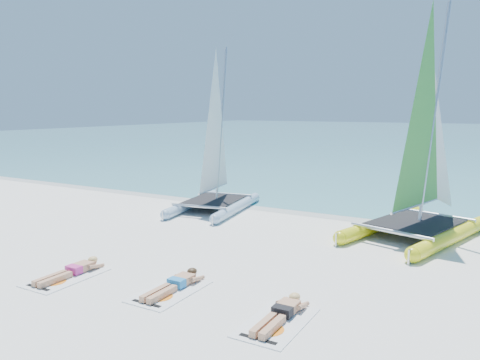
% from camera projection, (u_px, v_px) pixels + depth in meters
% --- Properties ---
extents(ground, '(140.00, 140.00, 0.00)m').
position_uv_depth(ground, '(245.00, 252.00, 12.67)').
color(ground, white).
rests_on(ground, ground).
extents(sea, '(140.00, 115.00, 0.01)m').
position_uv_depth(sea, '(459.00, 135.00, 66.75)').
color(sea, '#6BAEB2').
rests_on(sea, ground).
extents(wet_sand_strip, '(140.00, 1.40, 0.01)m').
position_uv_depth(wet_sand_strip, '(317.00, 213.00, 17.40)').
color(wet_sand_strip, silver).
rests_on(wet_sand_strip, ground).
extents(catamaran_blue, '(2.96, 5.00, 6.42)m').
position_uv_depth(catamaran_blue, '(215.00, 160.00, 17.73)').
color(catamaran_blue, '#B6DBEF').
rests_on(catamaran_blue, ground).
extents(catamaran_yellow, '(3.94, 5.89, 7.32)m').
position_uv_depth(catamaran_yellow, '(427.00, 160.00, 14.22)').
color(catamaran_yellow, '#FCFA1A').
rests_on(catamaran_yellow, ground).
extents(towel_a, '(1.00, 1.85, 0.02)m').
position_uv_depth(towel_a, '(66.00, 277.00, 10.76)').
color(towel_a, white).
rests_on(towel_a, ground).
extents(sunbather_a, '(0.37, 1.73, 0.26)m').
position_uv_depth(sunbather_a, '(73.00, 270.00, 10.91)').
color(sunbather_a, tan).
rests_on(sunbather_a, towel_a).
extents(towel_b, '(1.00, 1.85, 0.02)m').
position_uv_depth(towel_b, '(170.00, 291.00, 9.94)').
color(towel_b, white).
rests_on(towel_b, ground).
extents(sunbather_b, '(0.37, 1.73, 0.26)m').
position_uv_depth(sunbather_b, '(175.00, 283.00, 10.09)').
color(sunbather_b, tan).
rests_on(sunbather_b, towel_b).
extents(towel_c, '(1.00, 1.85, 0.02)m').
position_uv_depth(towel_c, '(277.00, 322.00, 8.51)').
color(towel_c, white).
rests_on(towel_c, ground).
extents(sunbather_c, '(0.37, 1.73, 0.26)m').
position_uv_depth(sunbather_c, '(281.00, 312.00, 8.66)').
color(sunbather_c, tan).
rests_on(sunbather_c, towel_c).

